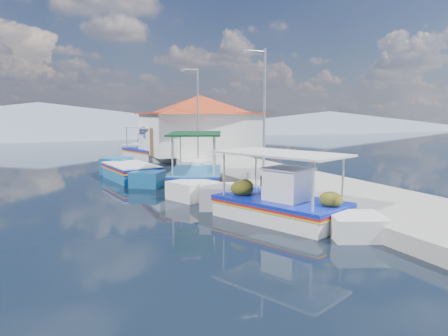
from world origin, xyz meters
name	(u,v)px	position (x,y,z in m)	size (l,w,h in m)	color
ground	(184,205)	(0.00, 0.00, 0.00)	(160.00, 160.00, 0.00)	black
quay	(249,171)	(5.90, 6.00, 0.25)	(5.00, 44.00, 0.50)	#A09D95
bollards	(221,168)	(3.80, 5.25, 0.65)	(0.20, 17.20, 0.30)	#A5A8AD
main_caique	(280,206)	(2.24, -3.41, 0.49)	(4.10, 7.10, 2.53)	white
caique_green_canopy	(194,178)	(1.69, 3.58, 0.44)	(4.28, 7.17, 2.92)	white
caique_blue_hull	(131,173)	(-0.63, 7.24, 0.34)	(2.67, 6.97, 1.25)	#1B67A5
caique_far	(148,152)	(2.66, 17.25, 0.51)	(3.63, 7.54, 2.74)	white
harbor_building	(200,123)	(6.20, 15.00, 2.78)	(10.49, 10.49, 4.40)	white
lamp_post_near	(263,107)	(4.51, 2.00, 3.85)	(1.21, 0.14, 6.00)	#A5A8AD
lamp_post_far	(196,109)	(4.51, 11.00, 3.85)	(1.21, 0.14, 6.00)	#A5A8AD
mountain_ridge	(116,122)	(6.54, 56.00, 2.04)	(171.40, 96.00, 5.50)	slate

